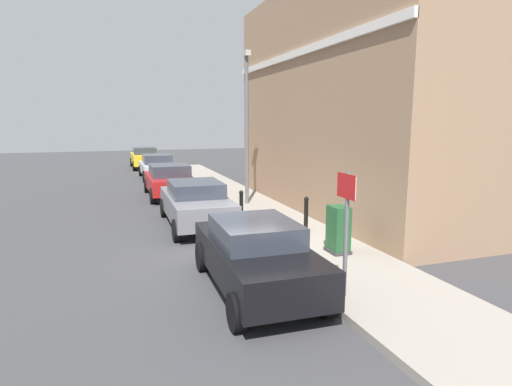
# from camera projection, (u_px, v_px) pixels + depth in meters

# --- Properties ---
(ground) EXTENTS (80.00, 80.00, 0.00)m
(ground) POSITION_uv_depth(u_px,v_px,m) (244.00, 256.00, 10.66)
(ground) COLOR #38383A
(sidewalk) EXTENTS (2.64, 30.00, 0.15)m
(sidewalk) POSITION_uv_depth(u_px,v_px,m) (244.00, 204.00, 16.84)
(sidewalk) COLOR gray
(sidewalk) RESTS_ON ground
(corner_building) EXTENTS (7.01, 12.09, 8.06)m
(corner_building) POSITION_uv_depth(u_px,v_px,m) (382.00, 101.00, 15.89)
(corner_building) COLOR #937256
(corner_building) RESTS_ON ground
(car_black) EXTENTS (1.88, 4.08, 1.42)m
(car_black) POSITION_uv_depth(u_px,v_px,m) (256.00, 254.00, 8.42)
(car_black) COLOR black
(car_black) RESTS_ON ground
(car_grey) EXTENTS (1.94, 4.40, 1.44)m
(car_grey) POSITION_uv_depth(u_px,v_px,m) (196.00, 203.00, 13.61)
(car_grey) COLOR slate
(car_grey) RESTS_ON ground
(car_red) EXTENTS (1.96, 4.03, 1.44)m
(car_red) POSITION_uv_depth(u_px,v_px,m) (169.00, 180.00, 18.81)
(car_red) COLOR maroon
(car_red) RESTS_ON ground
(car_silver) EXTENTS (1.89, 3.94, 1.39)m
(car_silver) POSITION_uv_depth(u_px,v_px,m) (157.00, 166.00, 24.80)
(car_silver) COLOR #B7B7BC
(car_silver) RESTS_ON ground
(car_yellow) EXTENTS (1.84, 4.17, 1.47)m
(car_yellow) POSITION_uv_depth(u_px,v_px,m) (145.00, 157.00, 30.10)
(car_yellow) COLOR gold
(car_yellow) RESTS_ON ground
(utility_cabinet) EXTENTS (0.46, 0.61, 1.15)m
(utility_cabinet) POSITION_uv_depth(u_px,v_px,m) (338.00, 231.00, 10.42)
(utility_cabinet) COLOR #1E4C28
(utility_cabinet) RESTS_ON sidewalk
(bollard_near_cabinet) EXTENTS (0.14, 0.14, 1.04)m
(bollard_near_cabinet) POSITION_uv_depth(u_px,v_px,m) (306.00, 213.00, 12.33)
(bollard_near_cabinet) COLOR black
(bollard_near_cabinet) RESTS_ON sidewalk
(bollard_far_kerb) EXTENTS (0.14, 0.14, 1.04)m
(bollard_far_kerb) POSITION_uv_depth(u_px,v_px,m) (241.00, 205.00, 13.43)
(bollard_far_kerb) COLOR black
(bollard_far_kerb) RESTS_ON sidewalk
(street_sign) EXTENTS (0.08, 0.60, 2.30)m
(street_sign) POSITION_uv_depth(u_px,v_px,m) (346.00, 216.00, 7.65)
(street_sign) COLOR #59595B
(street_sign) RESTS_ON sidewalk
(lamppost) EXTENTS (0.20, 0.44, 5.72)m
(lamppost) POSITION_uv_depth(u_px,v_px,m) (247.00, 121.00, 16.16)
(lamppost) COLOR #59595B
(lamppost) RESTS_ON sidewalk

